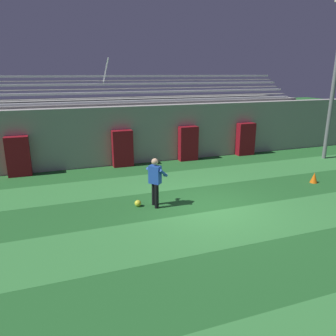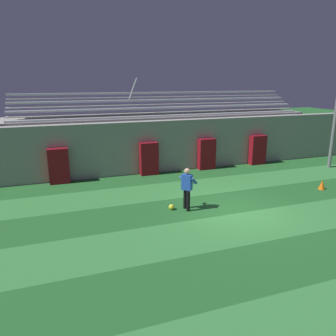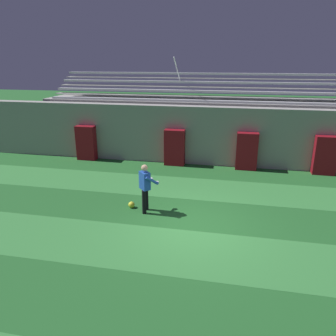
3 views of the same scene
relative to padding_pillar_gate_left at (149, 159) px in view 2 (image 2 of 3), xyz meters
The scene contains 12 objects.
ground_plane 6.25m from the padding_pillar_gate_left, 74.10° to the right, with size 80.00×80.00×0.00m, color #236028.
turf_stripe_mid 7.63m from the padding_pillar_gate_left, 77.09° to the right, with size 28.00×2.28×0.01m, color #38843D.
turf_stripe_far 3.42m from the padding_pillar_gate_left, 59.16° to the right, with size 28.00×2.28×0.01m, color #38843D.
back_wall 1.86m from the padding_pillar_gate_left, 17.98° to the left, with size 24.00×0.60×2.80m, color #999691.
padding_pillar_gate_left is the anchor object (origin of this frame).
padding_pillar_gate_right 3.39m from the padding_pillar_gate_left, ahead, with size 0.96×0.44×1.74m, color maroon.
padding_pillar_far_left 4.56m from the padding_pillar_gate_left, behind, with size 0.96×0.44×1.74m, color maroon.
padding_pillar_far_right 6.77m from the padding_pillar_gate_left, ahead, with size 0.96×0.44×1.74m, color maroon.
bleacher_stand 3.12m from the padding_pillar_gate_left, 56.33° to the left, with size 18.00×3.35×5.03m.
goalkeeper 5.24m from the padding_pillar_gate_left, 90.31° to the right, with size 0.74×0.74×1.67m.
soccer_ball 5.15m from the padding_pillar_gate_left, 96.72° to the right, with size 0.22×0.22×0.22m, color yellow.
traffic_cone 8.53m from the padding_pillar_gate_left, 36.69° to the right, with size 0.30×0.30×0.42m, color orange.
Camera 2 is at (-6.46, -10.28, 4.87)m, focal length 35.00 mm.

